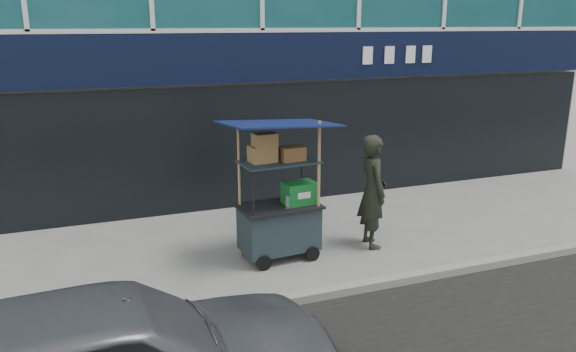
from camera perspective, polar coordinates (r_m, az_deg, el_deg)
name	(u,v)px	position (r m, az deg, el deg)	size (l,w,h in m)	color
ground	(352,285)	(8.04, 6.50, -10.94)	(80.00, 80.00, 0.00)	slate
curb	(359,287)	(7.86, 7.19, -11.14)	(80.00, 0.18, 0.12)	gray
vendor_cart	(280,210)	(8.60, -0.81, -3.48)	(1.72, 1.27, 2.21)	black
vendor_man	(373,191)	(9.11, 8.59, -1.55)	(0.68, 0.44, 1.85)	black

